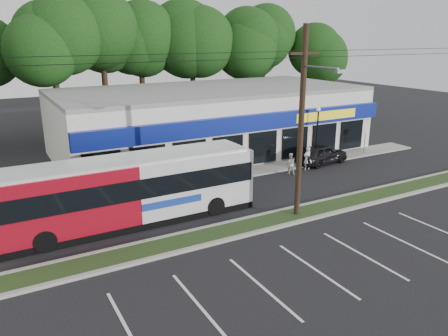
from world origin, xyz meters
name	(u,v)px	position (x,y,z in m)	size (l,w,h in m)	color
ground	(261,234)	(0.00, 0.00, 0.00)	(120.00, 120.00, 0.00)	black
grass_strip	(250,226)	(0.00, 1.00, 0.06)	(40.00, 1.60, 0.12)	#1E3315
curb_south	(259,232)	(0.00, 0.15, 0.07)	(40.00, 0.25, 0.14)	#9E9E93
curb_north	(241,220)	(0.00, 1.85, 0.07)	(40.00, 0.25, 0.14)	#9E9E93
sidewalk	(249,171)	(5.00, 9.00, 0.05)	(32.00, 2.20, 0.10)	#9E9E93
strip_mall	(211,120)	(5.50, 15.91, 2.65)	(25.00, 12.55, 5.30)	silver
utility_pole	(300,118)	(2.83, 0.93, 5.41)	(50.00, 2.77, 10.00)	black
lamp_post	(317,128)	(11.00, 8.80, 2.67)	(0.30, 0.30, 4.25)	black
sign_post	(365,136)	(16.00, 8.57, 1.56)	(0.45, 0.10, 2.23)	#59595E
tree_line	(149,46)	(4.00, 26.00, 8.42)	(46.76, 6.76, 11.83)	black
metrobus	(133,189)	(-4.98, 4.50, 1.87)	(13.12, 2.81, 3.52)	maroon
car_dark	(321,154)	(10.99, 8.15, 0.76)	(1.80, 4.47, 1.52)	black
pedestrian_a	(307,158)	(9.00, 7.42, 0.86)	(0.62, 0.41, 1.71)	silver
pedestrian_b	(290,164)	(7.21, 7.14, 0.78)	(0.76, 0.59, 1.56)	beige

